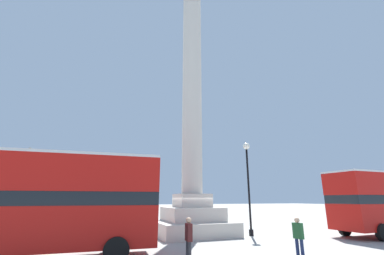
{
  "coord_description": "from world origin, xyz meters",
  "views": [
    {
      "loc": [
        -6.85,
        -17.86,
        2.43
      ],
      "look_at": [
        0.0,
        0.0,
        7.76
      ],
      "focal_mm": 24.0,
      "sensor_mm": 36.0,
      "label": 1
    }
  ],
  "objects_px": {
    "equestrian_statue": "(20,208)",
    "pedestrian_by_plinth": "(299,236)",
    "monument_column": "(192,125)",
    "street_lamp": "(248,176)",
    "bus_b": "(24,200)",
    "pedestrian_near_lamp": "(189,237)"
  },
  "relations": [
    {
      "from": "equestrian_statue",
      "to": "pedestrian_by_plinth",
      "type": "distance_m",
      "value": 17.86
    },
    {
      "from": "monument_column",
      "to": "pedestrian_by_plinth",
      "type": "distance_m",
      "value": 11.19
    },
    {
      "from": "equestrian_statue",
      "to": "street_lamp",
      "type": "height_order",
      "value": "street_lamp"
    },
    {
      "from": "monument_column",
      "to": "bus_b",
      "type": "height_order",
      "value": "monument_column"
    },
    {
      "from": "street_lamp",
      "to": "pedestrian_near_lamp",
      "type": "bearing_deg",
      "value": -138.87
    },
    {
      "from": "street_lamp",
      "to": "monument_column",
      "type": "bearing_deg",
      "value": 154.19
    },
    {
      "from": "pedestrian_near_lamp",
      "to": "pedestrian_by_plinth",
      "type": "distance_m",
      "value": 4.7
    },
    {
      "from": "equestrian_statue",
      "to": "street_lamp",
      "type": "xyz_separation_m",
      "value": [
        14.98,
        -5.56,
        2.18
      ]
    },
    {
      "from": "street_lamp",
      "to": "pedestrian_by_plinth",
      "type": "bearing_deg",
      "value": -107.35
    },
    {
      "from": "equestrian_statue",
      "to": "bus_b",
      "type": "bearing_deg",
      "value": -92.74
    },
    {
      "from": "monument_column",
      "to": "street_lamp",
      "type": "xyz_separation_m",
      "value": [
        3.66,
        -1.77,
        -3.94
      ]
    },
    {
      "from": "bus_b",
      "to": "equestrian_statue",
      "type": "xyz_separation_m",
      "value": [
        -1.93,
        8.92,
        -0.58
      ]
    },
    {
      "from": "pedestrian_near_lamp",
      "to": "equestrian_statue",
      "type": "bearing_deg",
      "value": -141.93
    },
    {
      "from": "equestrian_statue",
      "to": "pedestrian_near_lamp",
      "type": "bearing_deg",
      "value": -69.16
    },
    {
      "from": "bus_b",
      "to": "pedestrian_by_plinth",
      "type": "bearing_deg",
      "value": -14.07
    },
    {
      "from": "equestrian_statue",
      "to": "monument_column",
      "type": "bearing_deg",
      "value": -33.44
    },
    {
      "from": "monument_column",
      "to": "pedestrian_near_lamp",
      "type": "bearing_deg",
      "value": -111.9
    },
    {
      "from": "bus_b",
      "to": "pedestrian_by_plinth",
      "type": "height_order",
      "value": "bus_b"
    },
    {
      "from": "street_lamp",
      "to": "pedestrian_by_plinth",
      "type": "xyz_separation_m",
      "value": [
        -2.13,
        -6.82,
        -3.07
      ]
    },
    {
      "from": "pedestrian_by_plinth",
      "to": "equestrian_statue",
      "type": "bearing_deg",
      "value": 36.41
    },
    {
      "from": "equestrian_statue",
      "to": "pedestrian_by_plinth",
      "type": "height_order",
      "value": "equestrian_statue"
    },
    {
      "from": "street_lamp",
      "to": "bus_b",
      "type": "bearing_deg",
      "value": -165.57
    }
  ]
}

